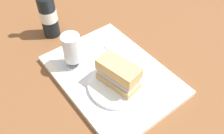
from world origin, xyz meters
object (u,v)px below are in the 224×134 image
plate (118,84)px  beer_glass (72,50)px  beer_bottle (47,12)px  sandwich (118,73)px

plate → beer_glass: 0.18m
plate → beer_bottle: bearing=4.8°
sandwich → beer_bottle: bearing=-6.7°
sandwich → beer_bottle: size_ratio=0.53×
plate → beer_bottle: 0.39m
beer_bottle → sandwich: bearing=-175.2°
beer_glass → beer_bottle: (0.22, -0.03, 0.01)m
beer_glass → plate: bearing=-159.5°
sandwich → beer_glass: size_ratio=1.12×
sandwich → plate: bearing=-180.0°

